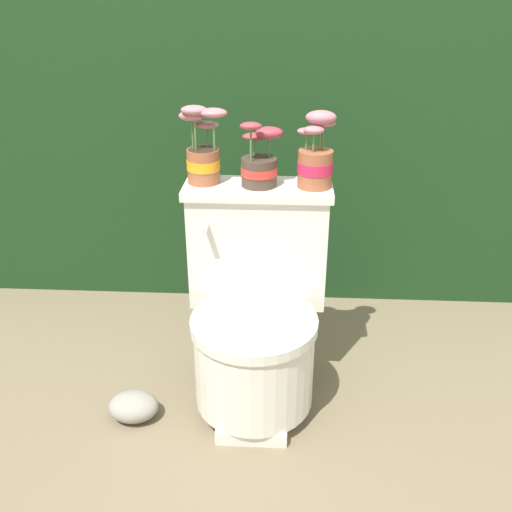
# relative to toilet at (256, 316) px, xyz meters

# --- Properties ---
(ground_plane) EXTENTS (12.00, 12.00, 0.00)m
(ground_plane) POSITION_rel_toilet_xyz_m (0.03, -0.12, -0.33)
(ground_plane) COLOR #75664C
(hedge_backdrop) EXTENTS (3.12, 0.77, 1.56)m
(hedge_backdrop) POSITION_rel_toilet_xyz_m (0.03, 1.09, 0.45)
(hedge_backdrop) COLOR #193819
(hedge_backdrop) RESTS_ON ground
(toilet) EXTENTS (0.50, 0.54, 0.75)m
(toilet) POSITION_rel_toilet_xyz_m (0.00, 0.00, 0.00)
(toilet) COLOR silver
(toilet) RESTS_ON ground
(potted_plant_left) EXTENTS (0.16, 0.11, 0.26)m
(potted_plant_left) POSITION_rel_toilet_xyz_m (-0.18, 0.16, 0.53)
(potted_plant_left) COLOR #9E5638
(potted_plant_left) RESTS_ON toilet
(potted_plant_midleft) EXTENTS (0.14, 0.13, 0.22)m
(potted_plant_midleft) POSITION_rel_toilet_xyz_m (0.01, 0.14, 0.50)
(potted_plant_midleft) COLOR #47382D
(potted_plant_midleft) RESTS_ON toilet
(potted_plant_middle) EXTENTS (0.12, 0.12, 0.25)m
(potted_plant_middle) POSITION_rel_toilet_xyz_m (0.19, 0.14, 0.52)
(potted_plant_middle) COLOR #9E5638
(potted_plant_middle) RESTS_ON toilet
(garden_stone) EXTENTS (0.17, 0.14, 0.09)m
(garden_stone) POSITION_rel_toilet_xyz_m (-0.41, -0.16, -0.28)
(garden_stone) COLOR gray
(garden_stone) RESTS_ON ground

